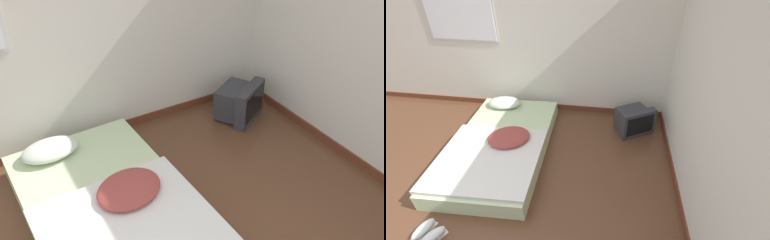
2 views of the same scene
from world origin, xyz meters
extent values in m
plane|color=brown|center=(0.00, 0.00, 0.00)|extent=(20.00, 20.00, 0.00)
cube|color=silver|center=(0.00, 2.44, 1.30)|extent=(7.29, 0.06, 2.60)
cube|color=brown|center=(0.00, 2.40, 0.04)|extent=(7.29, 0.02, 0.09)
cube|color=silver|center=(-0.77, 2.41, 1.69)|extent=(1.13, 0.01, 1.12)
cube|color=white|center=(-0.77, 2.40, 1.69)|extent=(1.06, 0.01, 1.05)
cube|color=silver|center=(2.47, 0.00, 1.30)|extent=(0.06, 7.22, 2.60)
cube|color=beige|center=(0.12, 1.20, 0.11)|extent=(1.30, 2.14, 0.22)
ellipsoid|color=silver|center=(-0.12, 2.02, 0.29)|extent=(0.53, 0.36, 0.14)
cube|color=silver|center=(0.14, 0.80, 0.24)|extent=(1.29, 1.26, 0.05)
ellipsoid|color=#993D38|center=(0.28, 1.16, 0.31)|extent=(0.67, 0.62, 0.11)
cube|color=#333338|center=(1.91, 2.01, 0.19)|extent=(0.52, 0.46, 0.33)
cube|color=#333338|center=(2.01, 1.84, 0.21)|extent=(0.53, 0.37, 0.42)
cube|color=black|center=(2.04, 1.79, 0.22)|extent=(0.39, 0.22, 0.30)
cube|color=silver|center=(-0.20, -0.10, 0.01)|extent=(0.17, 0.28, 0.02)
ellipsoid|color=white|center=(-0.20, -0.10, 0.06)|extent=(0.18, 0.28, 0.09)
cube|color=silver|center=(-0.06, -0.15, 0.01)|extent=(0.22, 0.27, 0.02)
ellipsoid|color=white|center=(-0.06, -0.15, 0.06)|extent=(0.23, 0.28, 0.09)
camera|label=1|loc=(-0.59, -1.30, 2.66)|focal=40.00mm
camera|label=2|loc=(1.56, -1.34, 2.45)|focal=24.00mm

